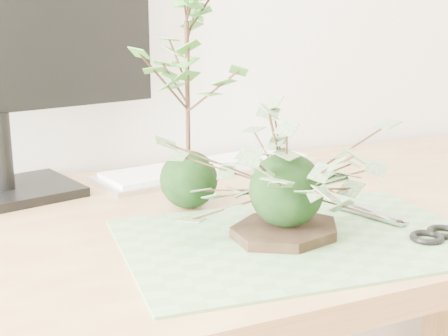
{
  "coord_description": "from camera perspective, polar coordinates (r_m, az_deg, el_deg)",
  "views": [
    {
      "loc": [
        -0.36,
        0.36,
        1.06
      ],
      "look_at": [
        0.0,
        1.14,
        0.84
      ],
      "focal_mm": 50.0,
      "sensor_mm": 36.0,
      "label": 1
    }
  ],
  "objects": [
    {
      "name": "maple_kokedama",
      "position": [
        0.99,
        -3.43,
        11.96
      ],
      "size": [
        0.24,
        0.24,
        0.4
      ],
      "rotation": [
        0.0,
        0.0,
        -0.13
      ],
      "color": "black",
      "rests_on": "desk"
    },
    {
      "name": "stone_dish",
      "position": [
        0.9,
        5.64,
        -5.7
      ],
      "size": [
        0.21,
        0.21,
        0.01
      ],
      "primitive_type": "cylinder",
      "rotation": [
        0.0,
        0.0,
        0.25
      ],
      "color": "black",
      "rests_on": "cutting_mat"
    },
    {
      "name": "keyboard",
      "position": [
        1.26,
        -1.43,
        0.02
      ],
      "size": [
        0.48,
        0.21,
        0.02
      ],
      "rotation": [
        0.0,
        0.0,
        0.17
      ],
      "color": "silver",
      "rests_on": "desk"
    },
    {
      "name": "cutting_mat",
      "position": [
        0.9,
        6.91,
        -6.45
      ],
      "size": [
        0.53,
        0.38,
        0.0
      ],
      "primitive_type": "cube",
      "rotation": [
        0.0,
        0.0,
        -0.1
      ],
      "color": "#5F8955",
      "rests_on": "desk"
    },
    {
      "name": "desk",
      "position": [
        1.06,
        1.79,
        -8.39
      ],
      "size": [
        1.6,
        0.7,
        0.74
      ],
      "color": "tan",
      "rests_on": "ground_plane"
    },
    {
      "name": "scissors",
      "position": [
        0.95,
        17.32,
        -5.47
      ],
      "size": [
        0.09,
        0.2,
        0.01
      ],
      "rotation": [
        0.0,
        0.0,
        0.19
      ],
      "color": "gray",
      "rests_on": "cutting_mat"
    },
    {
      "name": "ivy_kokedama",
      "position": [
        0.87,
        5.82,
        1.14
      ],
      "size": [
        0.39,
        0.39,
        0.21
      ],
      "rotation": [
        0.0,
        0.0,
        0.42
      ],
      "color": "black",
      "rests_on": "stone_dish"
    }
  ]
}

